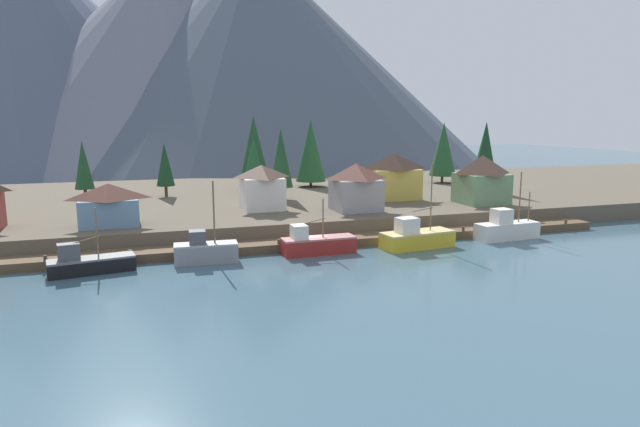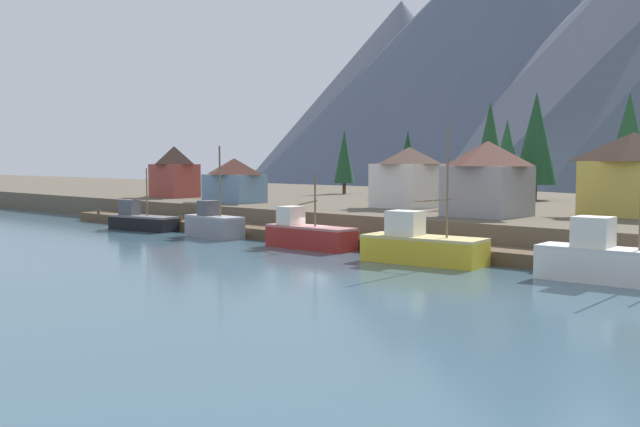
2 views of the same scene
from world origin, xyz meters
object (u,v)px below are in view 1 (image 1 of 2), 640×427
conifer_near_right (254,160)px  conifer_back_right (485,152)px  conifer_mid_right (254,148)px  fishing_boat_white (506,229)px  conifer_centre (83,165)px  conifer_mid_left (311,151)px  conifer_back_left (165,165)px  fishing_boat_yellow (416,238)px  house_white (262,187)px  conifer_far_left (443,149)px  fishing_boat_black (89,263)px  fishing_boat_grey (205,251)px  house_grey (356,186)px  fishing_boat_red (316,244)px  house_green (482,179)px  conifer_near_left (281,158)px  house_blue (109,204)px  house_yellow (394,176)px

conifer_near_right → conifer_back_right: 40.00m
conifer_mid_right → fishing_boat_white: bearing=-58.2°
conifer_centre → conifer_near_right: bearing=-4.0°
conifer_mid_left → conifer_back_left: size_ratio=1.42×
fishing_boat_white → conifer_back_right: (13.22, 24.31, 8.07)m
fishing_boat_yellow → house_white: (-14.58, 18.55, 4.43)m
fishing_boat_white → conifer_far_left: size_ratio=0.72×
conifer_back_right → conifer_far_left: 13.85m
conifer_mid_left → conifer_back_left: 27.01m
fishing_boat_black → conifer_far_left: conifer_far_left is taller
fishing_boat_yellow → conifer_far_left: 47.48m
fishing_boat_grey → conifer_far_left: bearing=40.3°
fishing_boat_grey → fishing_boat_white: (37.49, -0.17, 0.10)m
house_grey → fishing_boat_yellow: bearing=-79.6°
fishing_boat_red → house_grey: house_grey is taller
house_grey → conifer_back_right: 31.19m
conifer_far_left → conifer_mid_left: bearing=175.7°
conifer_back_left → fishing_boat_black: bearing=-104.1°
fishing_boat_white → conifer_back_left: (-40.03, 34.67, 6.37)m
house_green → conifer_centre: size_ratio=0.79×
fishing_boat_grey → fishing_boat_white: fishing_boat_grey is taller
conifer_mid_right → conifer_centre: size_ratio=1.43×
conifer_mid_right → conifer_back_left: size_ratio=1.50×
house_white → conifer_far_left: (40.76, 20.26, 3.47)m
conifer_near_right → conifer_centre: size_ratio=1.05×
fishing_boat_black → fishing_boat_white: 48.83m
house_white → conifer_back_left: 20.96m
fishing_boat_yellow → conifer_back_right: conifer_back_right is taller
fishing_boat_red → conifer_centre: conifer_centre is taller
house_green → conifer_near_left: (-27.69, 13.03, 2.81)m
conifer_mid_right → house_white: bearing=-98.4°
house_blue → conifer_back_left: size_ratio=0.80×
conifer_back_left → house_green: bearing=-26.0°
fishing_boat_yellow → conifer_mid_right: 42.60m
house_grey → conifer_back_right: size_ratio=0.54×
fishing_boat_red → fishing_boat_white: bearing=-1.4°
fishing_boat_yellow → conifer_near_left: 29.26m
fishing_boat_grey → house_blue: (-9.89, 11.02, 3.83)m
fishing_boat_red → house_green: bearing=21.9°
fishing_boat_red → conifer_near_left: 26.84m
house_green → conifer_near_left: 30.73m
house_yellow → conifer_near_right: size_ratio=0.86×
conifer_back_left → conifer_centre: conifer_centre is taller
fishing_boat_red → house_grey: 16.39m
fishing_boat_white → house_yellow: (-6.01, 20.48, 4.84)m
house_blue → fishing_boat_grey: bearing=-48.1°
fishing_boat_yellow → house_grey: size_ratio=1.51×
conifer_back_left → conifer_far_left: 53.31m
fishing_boat_white → conifer_mid_left: conifer_mid_left is taller
house_grey → conifer_near_left: bearing=119.3°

